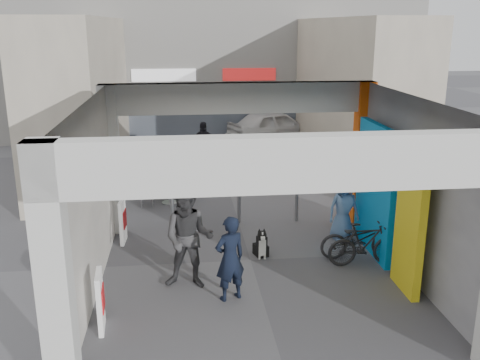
{
  "coord_description": "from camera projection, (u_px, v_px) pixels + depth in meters",
  "views": [
    {
      "loc": [
        -1.37,
        -10.26,
        4.78
      ],
      "look_at": [
        -0.11,
        1.0,
        1.48
      ],
      "focal_mm": 40.0,
      "sensor_mm": 36.0,
      "label": 1
    }
  ],
  "objects": [
    {
      "name": "ground",
      "position": [
        250.0,
        260.0,
        11.27
      ],
      "size": [
        90.0,
        90.0,
        0.0
      ],
      "primitive_type": "plane",
      "color": "#55555A",
      "rests_on": "ground"
    },
    {
      "name": "arcade_canopy",
      "position": [
        286.0,
        164.0,
        9.9
      ],
      "size": [
        6.4,
        6.45,
        6.4
      ],
      "color": "silver",
      "rests_on": "ground"
    },
    {
      "name": "far_building",
      "position": [
        210.0,
        43.0,
        23.5
      ],
      "size": [
        18.0,
        4.08,
        8.0
      ],
      "color": "white",
      "rests_on": "ground"
    },
    {
      "name": "plaza_bldg_left",
      "position": [
        83.0,
        98.0,
        17.24
      ],
      "size": [
        2.0,
        9.0,
        5.0
      ],
      "primitive_type": "cube",
      "color": "#C0B59F",
      "rests_on": "ground"
    },
    {
      "name": "plaza_bldg_right",
      "position": [
        353.0,
        94.0,
        18.2
      ],
      "size": [
        2.0,
        9.0,
        5.0
      ],
      "primitive_type": "cube",
      "color": "#C0B59F",
      "rests_on": "ground"
    },
    {
      "name": "bollard_left",
      "position": [
        172.0,
        204.0,
        13.29
      ],
      "size": [
        0.09,
        0.09,
        0.99
      ],
      "primitive_type": "cylinder",
      "color": "gray",
      "rests_on": "ground"
    },
    {
      "name": "bollard_center",
      "position": [
        239.0,
        205.0,
        13.28
      ],
      "size": [
        0.09,
        0.09,
        0.92
      ],
      "primitive_type": "cylinder",
      "color": "gray",
      "rests_on": "ground"
    },
    {
      "name": "bollard_right",
      "position": [
        297.0,
        203.0,
        13.42
      ],
      "size": [
        0.09,
        0.09,
        0.94
      ],
      "primitive_type": "cylinder",
      "color": "gray",
      "rests_on": "ground"
    },
    {
      "name": "advert_board_near",
      "position": [
        101.0,
        301.0,
        8.58
      ],
      "size": [
        0.14,
        0.55,
        1.0
      ],
      "rotation": [
        0.0,
        0.0,
        0.08
      ],
      "color": "silver",
      "rests_on": "ground"
    },
    {
      "name": "advert_board_far",
      "position": [
        123.0,
        221.0,
        12.08
      ],
      "size": [
        0.12,
        0.55,
        1.0
      ],
      "rotation": [
        0.0,
        0.0,
        -0.05
      ],
      "color": "silver",
      "rests_on": "ground"
    },
    {
      "name": "cafe_set",
      "position": [
        165.0,
        189.0,
        15.07
      ],
      "size": [
        1.49,
        1.2,
        0.9
      ],
      "rotation": [
        0.0,
        0.0,
        -0.33
      ],
      "color": "#9C9CA1",
      "rests_on": "ground"
    },
    {
      "name": "produce_stand",
      "position": [
        160.0,
        172.0,
        16.77
      ],
      "size": [
        1.23,
        0.67,
        0.81
      ],
      "rotation": [
        0.0,
        0.0,
        -0.07
      ],
      "color": "black",
      "rests_on": "ground"
    },
    {
      "name": "crate_stack",
      "position": [
        236.0,
        160.0,
        18.42
      ],
      "size": [
        0.55,
        0.49,
        0.56
      ],
      "rotation": [
        0.0,
        0.0,
        -0.36
      ],
      "color": "#17511E",
      "rests_on": "ground"
    },
    {
      "name": "border_collie",
      "position": [
        261.0,
        245.0,
        11.36
      ],
      "size": [
        0.24,
        0.48,
        0.66
      ],
      "rotation": [
        0.0,
        0.0,
        0.3
      ],
      "color": "black",
      "rests_on": "ground"
    },
    {
      "name": "man_with_dog",
      "position": [
        230.0,
        258.0,
        9.47
      ],
      "size": [
        0.68,
        0.58,
        1.58
      ],
      "primitive_type": "imported",
      "rotation": [
        0.0,
        0.0,
        3.55
      ],
      "color": "black",
      "rests_on": "ground"
    },
    {
      "name": "man_back_turned",
      "position": [
        189.0,
        238.0,
        9.89
      ],
      "size": [
        1.08,
        0.91,
        1.96
      ],
      "primitive_type": "imported",
      "rotation": [
        0.0,
        0.0,
        -0.2
      ],
      "color": "#3B3B3E",
      "rests_on": "ground"
    },
    {
      "name": "man_elderly",
      "position": [
        343.0,
        209.0,
        12.18
      ],
      "size": [
        0.78,
        0.56,
        1.48
      ],
      "primitive_type": "imported",
      "rotation": [
        0.0,
        0.0,
        0.13
      ],
      "color": "#5578A6",
      "rests_on": "ground"
    },
    {
      "name": "man_crates",
      "position": [
        204.0,
        146.0,
        18.13
      ],
      "size": [
        1.01,
        0.51,
        1.65
      ],
      "primitive_type": "imported",
      "rotation": [
        0.0,
        0.0,
        3.02
      ],
      "color": "black",
      "rests_on": "ground"
    },
    {
      "name": "bicycle_front",
      "position": [
        359.0,
        238.0,
        11.27
      ],
      "size": [
        1.68,
        0.59,
        0.88
      ],
      "primitive_type": "imported",
      "rotation": [
        0.0,
        0.0,
        1.57
      ],
      "color": "black",
      "rests_on": "ground"
    },
    {
      "name": "bicycle_rear",
      "position": [
        365.0,
        244.0,
        10.91
      ],
      "size": [
        1.56,
        0.45,
        0.93
      ],
      "primitive_type": "imported",
      "rotation": [
        0.0,
        0.0,
        1.58
      ],
      "color": "black",
      "rests_on": "ground"
    },
    {
      "name": "white_van",
      "position": [
        275.0,
        126.0,
        22.32
      ],
      "size": [
        4.38,
        3.07,
        1.38
      ],
      "primitive_type": "imported",
      "rotation": [
        0.0,
        0.0,
        1.97
      ],
      "color": "silver",
      "rests_on": "ground"
    }
  ]
}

